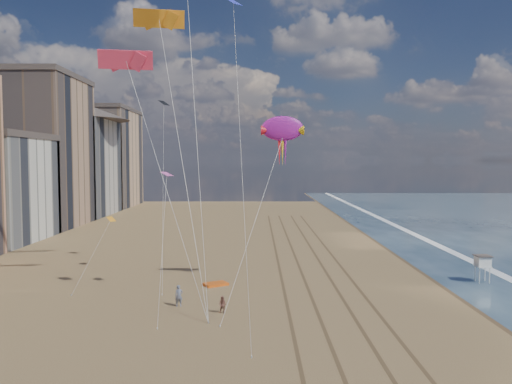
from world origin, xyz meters
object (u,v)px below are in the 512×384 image
(show_kite, at_px, (282,129))
(kite_flyer_b, at_px, (223,305))
(grounded_kite, at_px, (216,284))
(lifeguard_stand, at_px, (483,261))
(kite_flyer_a, at_px, (179,296))

(show_kite, height_order, kite_flyer_b, show_kite)
(grounded_kite, distance_m, show_kite, 16.97)
(lifeguard_stand, distance_m, kite_flyer_a, 31.45)
(kite_flyer_a, bearing_deg, grounded_kite, 52.23)
(grounded_kite, relative_size, show_kite, 0.12)
(lifeguard_stand, height_order, kite_flyer_b, lifeguard_stand)
(lifeguard_stand, distance_m, grounded_kite, 27.73)
(lifeguard_stand, xyz_separation_m, grounded_kite, (-27.62, -1.43, -2.04))
(lifeguard_stand, xyz_separation_m, kite_flyer_a, (-30.20, -8.70, -1.24))
(show_kite, distance_m, kite_flyer_a, 18.70)
(lifeguard_stand, bearing_deg, kite_flyer_b, -157.90)
(kite_flyer_b, bearing_deg, lifeguard_stand, 37.59)
(kite_flyer_b, bearing_deg, show_kite, 73.95)
(lifeguard_stand, xyz_separation_m, kite_flyer_b, (-26.27, -10.67, -1.45))
(grounded_kite, bearing_deg, lifeguard_stand, -28.56)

